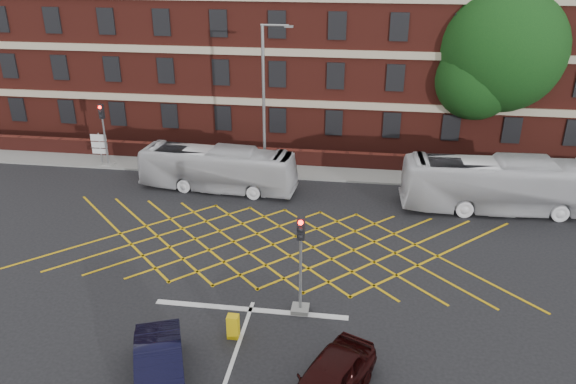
# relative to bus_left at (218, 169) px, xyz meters

# --- Properties ---
(ground) EXTENTS (120.00, 120.00, 0.00)m
(ground) POSITION_rel_bus_left_xyz_m (4.45, -8.36, -1.32)
(ground) COLOR black
(ground) RESTS_ON ground
(victorian_building) EXTENTS (51.00, 12.17, 20.40)m
(victorian_building) POSITION_rel_bus_left_xyz_m (4.69, 13.64, 6.51)
(victorian_building) COLOR #5A1E17
(victorian_building) RESTS_ON ground
(boundary_wall) EXTENTS (56.00, 0.50, 1.10)m
(boundary_wall) POSITION_rel_bus_left_xyz_m (4.45, 4.64, -0.77)
(boundary_wall) COLOR #4F1A15
(boundary_wall) RESTS_ON ground
(far_pavement) EXTENTS (60.00, 3.00, 0.12)m
(far_pavement) POSITION_rel_bus_left_xyz_m (4.45, 3.64, -1.26)
(far_pavement) COLOR slate
(far_pavement) RESTS_ON ground
(box_junction_hatching) EXTENTS (8.22, 8.22, 0.02)m
(box_junction_hatching) POSITION_rel_bus_left_xyz_m (4.45, -6.36, -1.31)
(box_junction_hatching) COLOR #CC990C
(box_junction_hatching) RESTS_ON ground
(stop_line) EXTENTS (8.00, 0.30, 0.02)m
(stop_line) POSITION_rel_bus_left_xyz_m (4.45, -11.86, -1.31)
(stop_line) COLOR silver
(stop_line) RESTS_ON ground
(bus_left) EXTENTS (9.65, 3.03, 2.65)m
(bus_left) POSITION_rel_bus_left_xyz_m (0.00, 0.00, 0.00)
(bus_left) COLOR silver
(bus_left) RESTS_ON ground
(bus_right) EXTENTS (11.05, 3.03, 3.05)m
(bus_right) POSITION_rel_bus_left_xyz_m (16.33, -0.62, 0.20)
(bus_right) COLOR silver
(bus_right) RESTS_ON ground
(car_navy) EXTENTS (3.12, 4.79, 1.49)m
(car_navy) POSITION_rel_bus_left_xyz_m (2.35, -16.54, -0.58)
(car_navy) COLOR black
(car_navy) RESTS_ON ground
(car_maroon) EXTENTS (3.41, 4.76, 1.51)m
(car_maroon) POSITION_rel_bus_left_xyz_m (7.98, -16.29, -0.57)
(car_maroon) COLOR black
(car_maroon) RESTS_ON ground
(deciduous_tree) EXTENTS (8.38, 8.33, 11.56)m
(deciduous_tree) POSITION_rel_bus_left_xyz_m (17.15, 8.62, 5.50)
(deciduous_tree) COLOR black
(deciduous_tree) RESTS_ON ground
(traffic_light_near) EXTENTS (0.70, 0.70, 4.27)m
(traffic_light_near) POSITION_rel_bus_left_xyz_m (6.47, -11.66, 0.44)
(traffic_light_near) COLOR slate
(traffic_light_near) RESTS_ON ground
(traffic_light_far) EXTENTS (0.70, 0.70, 4.27)m
(traffic_light_far) POSITION_rel_bus_left_xyz_m (-8.29, 2.64, 0.44)
(traffic_light_far) COLOR slate
(traffic_light_far) RESTS_ON ground
(street_lamp) EXTENTS (2.25, 1.00, 9.60)m
(street_lamp) POSITION_rel_bus_left_xyz_m (2.66, 1.57, 2.04)
(street_lamp) COLOR slate
(street_lamp) RESTS_ON ground
(direction_signs) EXTENTS (1.10, 0.16, 2.20)m
(direction_signs) POSITION_rel_bus_left_xyz_m (-8.91, 2.93, 0.06)
(direction_signs) COLOR gray
(direction_signs) RESTS_ON ground
(utility_cabinet) EXTENTS (0.43, 0.36, 0.97)m
(utility_cabinet) POSITION_rel_bus_left_xyz_m (4.17, -13.65, -0.84)
(utility_cabinet) COLOR gold
(utility_cabinet) RESTS_ON ground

